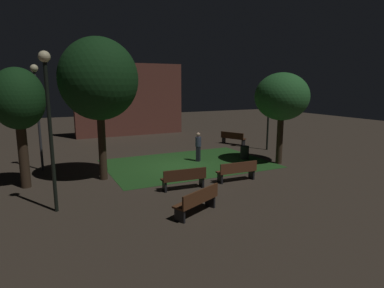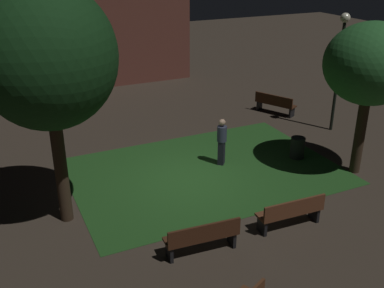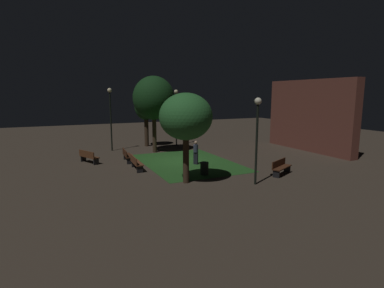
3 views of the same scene
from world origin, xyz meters
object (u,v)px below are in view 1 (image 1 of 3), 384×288
(bench_near_trees, at_px, (237,171))
(bench_corner, at_px, (198,200))
(lamp_post_near_wall, at_px, (269,102))
(trash_bin, at_px, (245,153))
(tree_lawn_side, at_px, (282,97))
(bench_back_row, at_px, (233,138))
(tree_left_canopy, at_px, (99,80))
(lamp_post_plaza_west, at_px, (37,101))
(bench_front_right, at_px, (184,178))
(tree_back_left, at_px, (18,101))
(pedestrian, at_px, (198,146))
(lamp_post_plaza_east, at_px, (48,107))

(bench_near_trees, bearing_deg, bench_corner, -142.09)
(bench_near_trees, bearing_deg, lamp_post_near_wall, 41.29)
(lamp_post_near_wall, distance_m, trash_bin, 4.24)
(tree_lawn_side, relative_size, lamp_post_near_wall, 1.05)
(bench_near_trees, bearing_deg, bench_back_row, 58.04)
(tree_lawn_side, xyz_separation_m, lamp_post_near_wall, (1.80, 3.21, -0.44))
(tree_left_canopy, bearing_deg, lamp_post_near_wall, 10.86)
(lamp_post_plaza_west, bearing_deg, lamp_post_near_wall, -3.46)
(tree_left_canopy, bearing_deg, trash_bin, 3.69)
(bench_front_right, bearing_deg, lamp_post_near_wall, 31.19)
(tree_back_left, xyz_separation_m, pedestrian, (8.46, 0.95, -2.69))
(bench_corner, relative_size, pedestrian, 1.14)
(bench_front_right, bearing_deg, pedestrian, 56.25)
(lamp_post_plaza_east, bearing_deg, bench_corner, -29.38)
(bench_back_row, xyz_separation_m, lamp_post_near_wall, (0.97, -2.54, 2.61))
(bench_front_right, height_order, lamp_post_plaza_east, lamp_post_plaza_east)
(bench_corner, bearing_deg, lamp_post_near_wall, 40.11)
(bench_front_right, height_order, bench_near_trees, same)
(bench_corner, bearing_deg, bench_near_trees, 37.91)
(tree_back_left, xyz_separation_m, lamp_post_plaza_west, (0.68, 2.65, -0.13))
(tree_back_left, relative_size, lamp_post_plaza_east, 0.93)
(tree_back_left, distance_m, lamp_post_plaza_west, 2.74)
(bench_back_row, xyz_separation_m, tree_back_left, (-12.96, -4.38, 3.06))
(bench_back_row, bearing_deg, tree_left_canopy, -154.92)
(bench_near_trees, height_order, bench_corner, same)
(tree_back_left, relative_size, lamp_post_near_wall, 1.07)
(bench_front_right, distance_m, bench_near_trees, 2.55)
(bench_corner, relative_size, tree_back_left, 0.38)
(bench_front_right, height_order, tree_lawn_side, tree_lawn_side)
(bench_front_right, relative_size, bench_corner, 1.00)
(tree_back_left, bearing_deg, tree_lawn_side, -6.41)
(bench_front_right, xyz_separation_m, pedestrian, (2.72, 4.07, 0.37))
(trash_bin, bearing_deg, pedestrian, 165.57)
(lamp_post_plaza_west, bearing_deg, tree_back_left, -104.48)
(pedestrian, bearing_deg, trash_bin, -14.43)
(tree_lawn_side, relative_size, trash_bin, 6.41)
(bench_back_row, height_order, tree_back_left, tree_back_left)
(tree_lawn_side, bearing_deg, bench_near_trees, -155.50)
(lamp_post_near_wall, xyz_separation_m, pedestrian, (-5.48, -0.89, -2.24))
(bench_back_row, height_order, lamp_post_plaza_west, lamp_post_plaza_west)
(bench_near_trees, xyz_separation_m, lamp_post_plaza_east, (-7.32, -0.18, 2.99))
(tree_left_canopy, bearing_deg, lamp_post_plaza_west, 130.01)
(tree_back_left, relative_size, trash_bin, 6.49)
(tree_back_left, height_order, lamp_post_plaza_east, lamp_post_plaza_east)
(tree_back_left, bearing_deg, lamp_post_near_wall, 7.54)
(bench_front_right, relative_size, lamp_post_plaza_west, 0.36)
(tree_lawn_side, distance_m, trash_bin, 3.71)
(bench_front_right, bearing_deg, bench_corner, -104.81)
(tree_left_canopy, bearing_deg, pedestrian, 12.49)
(bench_front_right, relative_size, lamp_post_plaza_east, 0.35)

